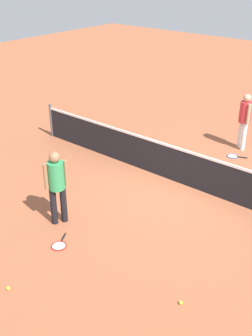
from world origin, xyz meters
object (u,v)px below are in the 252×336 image
object	(u,v)px
tennis_ball_near_player	(181,303)
tennis_ball_midcourt	(8,288)
tennis_racket_near_player	(59,245)
player_far_side	(245,117)
tennis_ball_by_net	(48,175)
tennis_racket_far_player	(233,156)
player_near_side	(57,182)

from	to	relation	value
tennis_ball_near_player	tennis_ball_midcourt	xyz separation A→B (m)	(-2.52, -1.65, 0.00)
tennis_racket_near_player	tennis_ball_midcourt	size ratio (longest dim) A/B	8.99
player_far_side	tennis_ball_midcourt	bearing A→B (deg)	-93.29
player_far_side	tennis_racket_near_player	distance (m)	6.85
tennis_racket_near_player	player_far_side	bearing A→B (deg)	84.03
tennis_ball_by_net	player_far_side	bearing A→B (deg)	57.46
player_far_side	tennis_ball_near_player	bearing A→B (deg)	-72.48
tennis_racket_near_player	tennis_ball_by_net	distance (m)	3.04
tennis_racket_far_player	tennis_ball_near_player	distance (m)	6.13
tennis_racket_far_player	tennis_ball_by_net	distance (m)	5.35
player_near_side	tennis_ball_near_player	distance (m)	3.53
player_far_side	tennis_racket_far_player	size ratio (longest dim) A/B	2.82
player_near_side	tennis_ball_near_player	world-z (taller)	player_near_side
tennis_ball_near_player	player_far_side	bearing A→B (deg)	107.52
player_near_side	tennis_racket_near_player	bearing A→B (deg)	-43.40
player_far_side	tennis_ball_near_player	world-z (taller)	player_far_side
tennis_ball_by_net	tennis_racket_far_player	bearing A→B (deg)	52.48
tennis_ball_near_player	tennis_racket_near_player	bearing A→B (deg)	-175.06
player_far_side	tennis_ball_near_player	size ratio (longest dim) A/B	25.76
tennis_racket_far_player	tennis_ball_near_player	xyz separation A→B (m)	(1.94, -5.82, 0.02)
player_near_side	tennis_ball_near_player	xyz separation A→B (m)	(3.38, -0.34, -0.98)
tennis_ball_near_player	tennis_ball_midcourt	distance (m)	3.01
player_far_side	tennis_racket_far_player	world-z (taller)	player_far_side
tennis_racket_far_player	tennis_ball_near_player	bearing A→B (deg)	-71.56
tennis_ball_near_player	tennis_ball_by_net	world-z (taller)	same
player_near_side	tennis_ball_midcourt	bearing A→B (deg)	-66.85
tennis_ball_near_player	tennis_racket_far_player	bearing A→B (deg)	108.44
player_near_side	tennis_ball_midcourt	world-z (taller)	player_near_side
player_near_side	tennis_racket_near_player	world-z (taller)	player_near_side
player_far_side	tennis_ball_by_net	bearing A→B (deg)	-122.54
player_near_side	tennis_racket_far_player	xyz separation A→B (m)	(1.44, 5.48, -1.00)
player_far_side	tennis_ball_near_player	xyz separation A→B (m)	(2.05, -6.51, -0.98)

